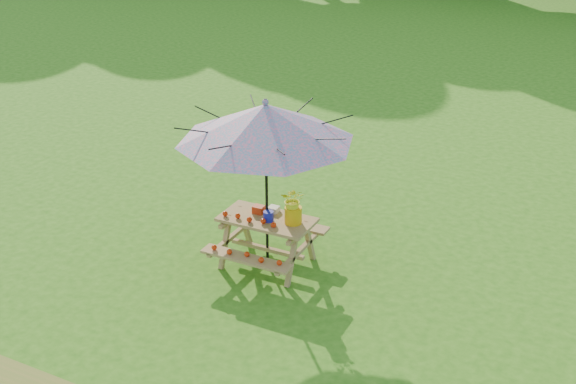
% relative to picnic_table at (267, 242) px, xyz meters
% --- Properties ---
extents(ground, '(120.00, 120.00, 0.00)m').
position_rel_picnic_table_xyz_m(ground, '(-0.09, -0.78, -0.33)').
color(ground, '#2C6914').
rests_on(ground, ground).
extents(picnic_table, '(1.20, 1.32, 0.67)m').
position_rel_picnic_table_xyz_m(picnic_table, '(0.00, 0.00, 0.00)').
color(picnic_table, '#A08648').
rests_on(picnic_table, ground).
extents(patio_umbrella, '(2.42, 2.42, 2.25)m').
position_rel_picnic_table_xyz_m(patio_umbrella, '(0.00, 0.00, 1.62)').
color(patio_umbrella, black).
rests_on(patio_umbrella, ground).
extents(produce_bins, '(0.35, 0.39, 0.13)m').
position_rel_picnic_table_xyz_m(produce_bins, '(-0.03, 0.05, 0.40)').
color(produce_bins, '#AE2C0D').
rests_on(produce_bins, picnic_table).
extents(tomatoes_row, '(0.77, 0.13, 0.07)m').
position_rel_picnic_table_xyz_m(tomatoes_row, '(-0.15, -0.18, 0.38)').
color(tomatoes_row, red).
rests_on(tomatoes_row, picnic_table).
extents(flower_bucket, '(0.36, 0.34, 0.49)m').
position_rel_picnic_table_xyz_m(flower_bucket, '(0.36, 0.04, 0.60)').
color(flower_bucket, '#E0A40B').
rests_on(flower_bucket, picnic_table).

